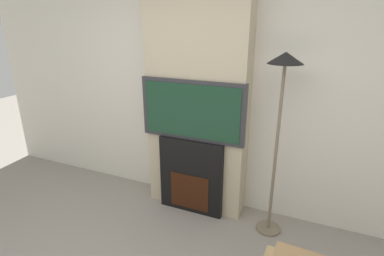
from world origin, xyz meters
The scene contains 5 objects.
wall_back centered at (0.00, 2.03, 1.35)m, with size 6.00×0.06×2.70m.
chimney_breast centered at (0.00, 1.86, 1.35)m, with size 1.08×0.28×2.70m.
fireplace centered at (0.00, 1.72, 0.43)m, with size 0.72×0.15×0.86m.
television centered at (0.00, 1.71, 1.17)m, with size 1.12×0.07×0.63m.
floor_lamp centered at (0.87, 1.69, 1.43)m, with size 0.31×0.31×1.80m.
Camera 1 is at (1.17, -0.98, 2.03)m, focal length 28.00 mm.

